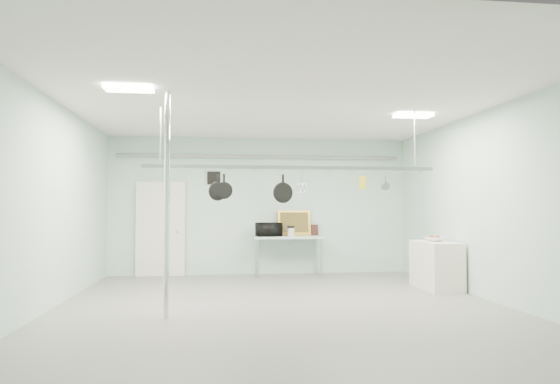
{
  "coord_description": "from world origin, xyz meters",
  "views": [
    {
      "loc": [
        -0.97,
        -7.73,
        1.52
      ],
      "look_at": [
        0.09,
        1.0,
        1.82
      ],
      "focal_mm": 32.0,
      "sensor_mm": 36.0,
      "label": 1
    }
  ],
  "objects": [
    {
      "name": "fruit_cluster",
      "position": [
        3.13,
        1.42,
        0.98
      ],
      "size": [
        0.24,
        0.24,
        0.09
      ],
      "primitive_type": null,
      "color": "maroon",
      "rests_on": "fruit_bowl"
    },
    {
      "name": "door",
      "position": [
        -2.3,
        3.94,
        1.05
      ],
      "size": [
        1.1,
        0.1,
        2.2
      ],
      "primitive_type": "cube",
      "color": "silver",
      "rests_on": "floor"
    },
    {
      "name": "skillet_mid",
      "position": [
        -0.9,
        0.3,
        1.9
      ],
      "size": [
        0.27,
        0.07,
        0.38
      ],
      "primitive_type": null,
      "rotation": [
        0.0,
        0.0,
        0.04
      ],
      "color": "black",
      "rests_on": "pot_rack"
    },
    {
      "name": "light_panel_right",
      "position": [
        2.4,
        0.6,
        3.16
      ],
      "size": [
        0.65,
        0.3,
        0.05
      ],
      "primitive_type": "cube",
      "color": "white",
      "rests_on": "ceiling"
    },
    {
      "name": "skillet_left",
      "position": [
        -1.0,
        0.3,
        1.88
      ],
      "size": [
        0.3,
        0.17,
        0.41
      ],
      "primitive_type": null,
      "rotation": [
        0.0,
        0.0,
        0.38
      ],
      "color": "black",
      "rests_on": "pot_rack"
    },
    {
      "name": "painting_small",
      "position": [
        1.21,
        3.9,
        1.03
      ],
      "size": [
        0.3,
        0.09,
        0.25
      ],
      "primitive_type": "cube",
      "rotation": [
        -0.17,
        0.0,
        -0.01
      ],
      "color": "black",
      "rests_on": "prep_table"
    },
    {
      "name": "conduit_pipe",
      "position": [
        0.0,
        3.9,
        2.75
      ],
      "size": [
        6.6,
        0.07,
        0.07
      ],
      "primitive_type": "cylinder",
      "rotation": [
        0.0,
        1.57,
        0.0
      ],
      "color": "gray",
      "rests_on": "back_wall"
    },
    {
      "name": "ceiling",
      "position": [
        0.0,
        0.0,
        3.19
      ],
      "size": [
        7.0,
        8.0,
        0.02
      ],
      "primitive_type": "cube",
      "color": "silver",
      "rests_on": "back_wall"
    },
    {
      "name": "back_wall",
      "position": [
        0.0,
        3.99,
        1.6
      ],
      "size": [
        7.0,
        0.02,
        3.2
      ],
      "primitive_type": "cube",
      "color": "#A6C7BD",
      "rests_on": "floor"
    },
    {
      "name": "right_wall",
      "position": [
        3.49,
        0.0,
        1.6
      ],
      "size": [
        0.02,
        8.0,
        3.2
      ],
      "primitive_type": "cube",
      "color": "#A6C7BD",
      "rests_on": "floor"
    },
    {
      "name": "light_panel_left",
      "position": [
        -2.2,
        -0.8,
        3.16
      ],
      "size": [
        0.65,
        0.3,
        0.05
      ],
      "primitive_type": "cube",
      "color": "white",
      "rests_on": "ceiling"
    },
    {
      "name": "pot_rack",
      "position": [
        0.2,
        0.3,
        2.23
      ],
      "size": [
        4.8,
        0.06,
        1.0
      ],
      "color": "#B7B7BC",
      "rests_on": "ceiling"
    },
    {
      "name": "prep_table",
      "position": [
        0.6,
        3.6,
        0.83
      ],
      "size": [
        1.6,
        0.7,
        0.91
      ],
      "color": "silver",
      "rests_on": "floor"
    },
    {
      "name": "microwave",
      "position": [
        0.15,
        3.56,
        1.06
      ],
      "size": [
        0.6,
        0.45,
        0.31
      ],
      "primitive_type": "imported",
      "rotation": [
        0.0,
        0.0,
        3.27
      ],
      "color": "black",
      "rests_on": "prep_table"
    },
    {
      "name": "painting_large",
      "position": [
        0.79,
        3.9,
        1.2
      ],
      "size": [
        0.79,
        0.17,
        0.58
      ],
      "primitive_type": "cube",
      "rotation": [
        -0.14,
        0.0,
        0.06
      ],
      "color": "#BB8D32",
      "rests_on": "prep_table"
    },
    {
      "name": "floor",
      "position": [
        0.0,
        0.0,
        0.0
      ],
      "size": [
        8.0,
        8.0,
        0.0
      ],
      "primitive_type": "plane",
      "color": "gray",
      "rests_on": "ground"
    },
    {
      "name": "whisk",
      "position": [
        0.37,
        0.3,
        1.9
      ],
      "size": [
        0.2,
        0.2,
        0.36
      ],
      "primitive_type": null,
      "rotation": [
        0.0,
        0.0,
        0.06
      ],
      "color": "silver",
      "rests_on": "pot_rack"
    },
    {
      "name": "chrome_pole",
      "position": [
        -1.7,
        -0.6,
        1.6
      ],
      "size": [
        0.08,
        0.08,
        3.2
      ],
      "primitive_type": "cylinder",
      "color": "silver",
      "rests_on": "floor"
    },
    {
      "name": "skillet_right",
      "position": [
        0.06,
        0.3,
        1.85
      ],
      "size": [
        0.34,
        0.14,
        0.47
      ],
      "primitive_type": null,
      "rotation": [
        0.0,
        0.0,
        0.25
      ],
      "color": "black",
      "rests_on": "pot_rack"
    },
    {
      "name": "saucepan",
      "position": [
        1.78,
        0.3,
        1.97
      ],
      "size": [
        0.13,
        0.09,
        0.24
      ],
      "primitive_type": null,
      "rotation": [
        0.0,
        0.0,
        -0.03
      ],
      "color": "#A4A4A9",
      "rests_on": "pot_rack"
    },
    {
      "name": "grater",
      "position": [
        1.39,
        0.3,
        1.96
      ],
      "size": [
        0.1,
        0.04,
        0.25
      ],
      "primitive_type": null,
      "rotation": [
        0.0,
        0.0,
        -0.16
      ],
      "color": "gold",
      "rests_on": "pot_rack"
    },
    {
      "name": "side_cabinet",
      "position": [
        3.15,
        1.4,
        0.45
      ],
      "size": [
        0.6,
        1.2,
        0.9
      ],
      "primitive_type": "cube",
      "color": "silver",
      "rests_on": "floor"
    },
    {
      "name": "wall_vent",
      "position": [
        -1.1,
        3.97,
        2.25
      ],
      "size": [
        0.3,
        0.04,
        0.3
      ],
      "primitive_type": "cube",
      "color": "black",
      "rests_on": "back_wall"
    },
    {
      "name": "coffee_canister",
      "position": [
        0.65,
        3.5,
        1.0
      ],
      "size": [
        0.2,
        0.2,
        0.19
      ],
      "primitive_type": "cylinder",
      "rotation": [
        0.0,
        0.0,
        -0.35
      ],
      "color": "silver",
      "rests_on": "prep_table"
    },
    {
      "name": "fruit_bowl",
      "position": [
        3.13,
        1.42,
        0.94
      ],
      "size": [
        0.45,
        0.45,
        0.09
      ],
      "primitive_type": "imported",
      "rotation": [
        0.0,
        0.0,
        0.35
      ],
      "color": "silver",
      "rests_on": "side_cabinet"
    }
  ]
}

